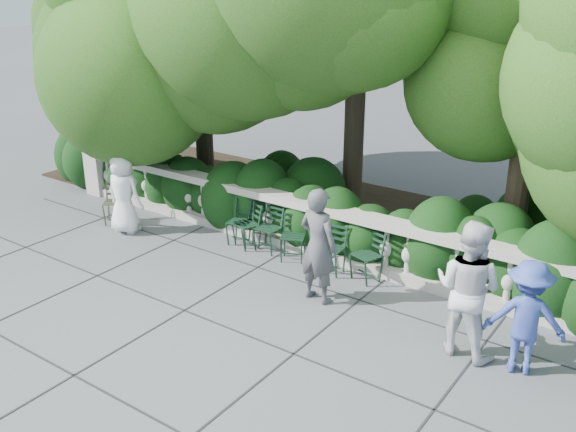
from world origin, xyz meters
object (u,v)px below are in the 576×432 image
Objects in this scene: chair_weathered at (115,226)px; person_casual_man at (468,289)px; person_businessman at (124,193)px; person_older_blue at (526,317)px; chair_a at (237,247)px; chair_c at (240,248)px; chair_f at (359,282)px; person_woman_grey at (318,246)px; chair_b at (264,254)px; chair_e at (326,276)px; chair_d at (292,263)px.

person_casual_man is at bearing -37.72° from chair_weathered.
person_older_blue is at bearing 172.54° from person_businessman.
chair_a is 0.09m from chair_c.
person_casual_man is (2.10, -0.95, 0.94)m from chair_f.
person_casual_man is at bearing 172.25° from person_businessman.
chair_c is at bearing -15.44° from chair_a.
person_woman_grey is (4.92, -0.20, 0.91)m from chair_weathered.
chair_b is 1.40m from chair_e.
chair_b is 1.95m from chair_f.
chair_b is 1.00× the size of chair_d.
person_older_blue is (4.81, -0.93, 0.76)m from chair_b.
chair_c is 1.00× the size of chair_d.
chair_c is (0.09, -0.01, 0.00)m from chair_a.
chair_weathered is at bearing -18.47° from person_older_blue.
person_businessman is at bearing -142.23° from chair_c.
chair_b is 1.00× the size of chair_f.
chair_b is 4.27m from person_casual_man.
person_woman_grey is 3.12m from person_older_blue.
chair_e is (1.89, -0.04, 0.00)m from chair_c.
chair_weathered is at bearing -178.91° from chair_e.
person_businessman reaches higher than chair_weathered.
chair_weathered is 7.34m from person_casual_man.
chair_weathered is 0.55× the size of person_older_blue.
chair_f is at bearing -8.50° from chair_a.
person_businessman is at bearing -177.51° from chair_e.
chair_e is 0.55× the size of person_older_blue.
chair_f is 2.49m from person_casual_man.
person_woman_grey reaches higher than chair_d.
chair_f is at bearing 0.39° from chair_b.
chair_f is (0.56, 0.11, 0.00)m from chair_e.
person_woman_grey is at bearing -29.44° from chair_a.
person_businessman is (-2.22, -0.66, 0.79)m from chair_a.
chair_b is at bearing 170.23° from chair_e.
chair_d is 0.53× the size of person_businessman.
person_businessman reaches higher than chair_c.
chair_b and chair_e have the same top height.
chair_c is 2.52m from person_businessman.
chair_a and chair_e have the same top height.
chair_a is 2.58m from person_woman_grey.
chair_a and chair_d have the same top height.
person_businessman is at bearing 3.94° from person_casual_man.
person_businessman is (0.42, -0.05, 0.79)m from chair_weathered.
person_older_blue reaches higher than chair_a.
chair_d is (1.13, 0.02, 0.00)m from chair_c.
chair_c is 2.44m from chair_f.
chair_e is at bearing -62.45° from person_woman_grey.
chair_f is 5.22m from chair_weathered.
chair_a is 0.58m from chair_b.
chair_weathered is at bearing -168.59° from chair_b.
person_businessman is (-2.80, -0.71, 0.79)m from chair_b.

